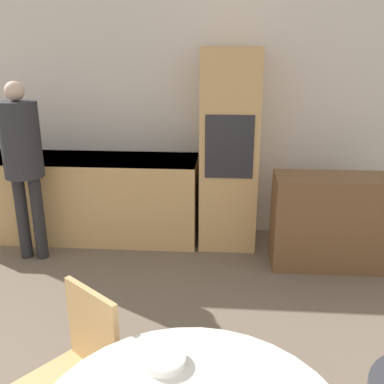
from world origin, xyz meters
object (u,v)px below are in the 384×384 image
object	(u,v)px
chair_far_left	(78,368)
bowl_near	(164,360)
person_standing	(22,153)
oven_unit	(229,151)
sideboard	(332,222)

from	to	relation	value
chair_far_left	bowl_near	xyz separation A→B (m)	(0.45, -0.26, 0.29)
person_standing	bowl_near	distance (m)	2.85
chair_far_left	bowl_near	bearing A→B (deg)	8.25
oven_unit	sideboard	bearing A→B (deg)	-25.25
person_standing	oven_unit	bearing A→B (deg)	15.50
chair_far_left	person_standing	world-z (taller)	person_standing
sideboard	bowl_near	bearing A→B (deg)	-117.34
sideboard	chair_far_left	xyz separation A→B (m)	(-1.69, -2.14, 0.06)
oven_unit	bowl_near	distance (m)	2.88
sideboard	person_standing	size ratio (longest dim) A/B	0.65
oven_unit	person_standing	bearing A→B (deg)	-164.50
chair_far_left	person_standing	bearing A→B (deg)	157.40
chair_far_left	person_standing	size ratio (longest dim) A/B	0.52
person_standing	bowl_near	world-z (taller)	person_standing
sideboard	bowl_near	xyz separation A→B (m)	(-1.24, -2.40, 0.35)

